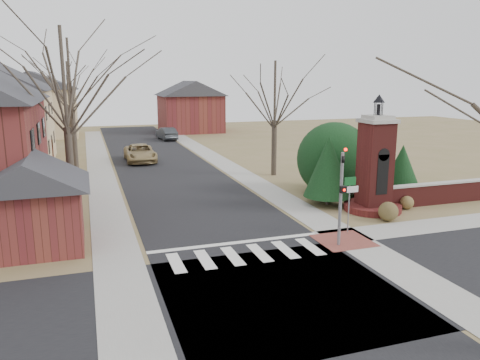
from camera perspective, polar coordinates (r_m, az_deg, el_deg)
name	(u,v)px	position (r m, az deg, el deg)	size (l,w,h in m)	color
ground	(253,261)	(19.33, 1.55, -9.90)	(120.00, 120.00, 0.00)	brown
main_street	(164,167)	(39.97, -9.22, 1.60)	(8.00, 70.00, 0.01)	black
cross_street	(282,293)	(16.78, 5.13, -13.52)	(120.00, 8.00, 0.01)	black
crosswalk_zone	(246,254)	(20.03, 0.77, -9.06)	(8.00, 2.20, 0.02)	silver
stop_bar	(235,243)	(21.36, -0.56, -7.67)	(8.00, 0.35, 0.02)	silver
sidewalk_right_main	(223,163)	(41.09, -2.04, 2.04)	(2.00, 60.00, 0.02)	gray
sidewalk_left	(100,170)	(39.51, -16.67, 1.12)	(2.00, 60.00, 0.02)	gray
curb_apron	(344,241)	(22.13, 12.52, -7.24)	(2.40, 2.40, 0.02)	brown
traffic_signal_pole	(341,189)	(20.82, 12.26, -1.08)	(0.28, 0.41, 4.50)	slate
sign_post	(349,194)	(22.79, 13.19, -1.62)	(0.90, 0.07, 2.75)	slate
brick_gate_monument	(375,173)	(27.03, 16.09, 0.84)	(3.20, 3.20, 6.47)	#5C1E1B
brick_garden_wall	(438,193)	(30.09, 23.02, -1.47)	(7.50, 0.50, 1.30)	#5C1E1B
garage_left	(32,199)	(22.04, -24.06, -2.08)	(4.80, 4.80, 4.29)	maroon
house_distant_left	(34,103)	(65.16, -23.77, 8.56)	(10.80, 8.80, 8.53)	#CDAE88
house_distant_right	(190,105)	(66.44, -6.11, 9.04)	(8.80, 8.80, 7.30)	maroon
evergreen_near	(328,166)	(27.75, 10.70, 1.68)	(2.80, 2.80, 4.10)	#473D33
evergreen_mid	(366,155)	(30.40, 15.09, 2.96)	(3.40, 3.40, 4.70)	#473D33
evergreen_far	(402,167)	(30.87, 19.14, 1.51)	(2.40, 2.40, 3.30)	#473D33
evergreen_mass	(334,156)	(30.75, 11.41, 2.86)	(4.80, 4.80, 4.80)	black
bare_tree_0	(63,70)	(25.85, -20.78, 12.38)	(8.05, 8.05, 11.15)	#473D33
bare_tree_1	(69,69)	(38.84, -20.13, 12.62)	(8.40, 8.40, 11.64)	#473D33
bare_tree_2	(68,81)	(51.85, -20.26, 11.22)	(7.35, 7.35, 10.19)	#473D33
bare_tree_3	(275,87)	(35.54, 4.29, 11.25)	(7.00, 7.00, 9.70)	#473D33
pickup_truck	(140,153)	(42.84, -12.08, 3.23)	(2.56, 5.55, 1.54)	#A18957
distant_car	(167,134)	(57.82, -8.94, 5.62)	(1.60, 4.60, 1.51)	#303438
dry_shrub_left	(388,212)	(25.60, 17.63, -3.68)	(1.02, 1.02, 1.02)	brown
dry_shrub_right	(407,203)	(28.28, 19.68, -2.61)	(0.77, 0.77, 0.77)	brown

